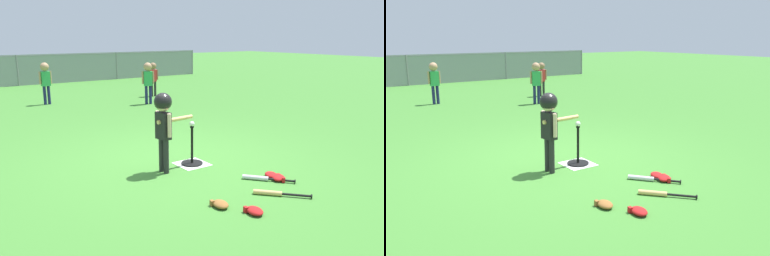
{
  "view_description": "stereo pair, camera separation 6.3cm",
  "coord_description": "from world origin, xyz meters",
  "views": [
    {
      "loc": [
        -3.07,
        -4.73,
        1.86
      ],
      "look_at": [
        0.08,
        -0.26,
        0.55
      ],
      "focal_mm": 36.3,
      "sensor_mm": 36.0,
      "label": 1
    },
    {
      "loc": [
        -3.02,
        -4.76,
        1.86
      ],
      "look_at": [
        0.08,
        -0.26,
        0.55
      ],
      "focal_mm": 36.3,
      "sensor_mm": 36.0,
      "label": 2
    }
  ],
  "objects": [
    {
      "name": "glove_outfield_drop",
      "position": [
        -0.52,
        -1.65,
        0.04
      ],
      "size": [
        0.2,
        0.25,
        0.07
      ],
      "color": "brown",
      "rests_on": "ground_plane"
    },
    {
      "name": "baseball_on_tee",
      "position": [
        0.08,
        -0.26,
        0.61
      ],
      "size": [
        0.07,
        0.07,
        0.07
      ],
      "primitive_type": "sphere",
      "color": "white",
      "rests_on": "batting_tee"
    },
    {
      "name": "fielder_deep_center",
      "position": [
        -0.25,
        6.2,
        0.74
      ],
      "size": [
        0.34,
        0.23,
        1.14
      ],
      "color": "#191E4C",
      "rests_on": "ground_plane"
    },
    {
      "name": "outfield_fence",
      "position": [
        0.0,
        10.94,
        0.62
      ],
      "size": [
        16.06,
        0.06,
        1.15
      ],
      "color": "slate",
      "rests_on": "ground_plane"
    },
    {
      "name": "spare_bat_wood",
      "position": [
        0.2,
        -1.77,
        0.03
      ],
      "size": [
        0.5,
        0.54,
        0.06
      ],
      "color": "#DBB266",
      "rests_on": "ground_plane"
    },
    {
      "name": "glove_by_plate",
      "position": [
        0.63,
        -1.33,
        0.04
      ],
      "size": [
        0.22,
        0.26,
        0.07
      ],
      "color": "#B21919",
      "rests_on": "ground_plane"
    },
    {
      "name": "fielder_near_left",
      "position": [
        2.88,
        5.8,
        0.67
      ],
      "size": [
        0.29,
        0.21,
        1.04
      ],
      "color": "#262626",
      "rests_on": "ground_plane"
    },
    {
      "name": "batter_child",
      "position": [
        -0.43,
        -0.32,
        0.79
      ],
      "size": [
        0.63,
        0.32,
        1.12
      ],
      "color": "#262626",
      "rests_on": "ground_plane"
    },
    {
      "name": "glove_near_bats",
      "position": [
        -0.32,
        -1.99,
        0.04
      ],
      "size": [
        0.2,
        0.25,
        0.07
      ],
      "color": "#B21919",
      "rests_on": "ground_plane"
    },
    {
      "name": "spare_bat_silver",
      "position": [
        0.44,
        -1.33,
        0.03
      ],
      "size": [
        0.48,
        0.56,
        0.06
      ],
      "color": "silver",
      "rests_on": "ground_plane"
    },
    {
      "name": "batting_tee",
      "position": [
        0.08,
        -0.26,
        0.08
      ],
      "size": [
        0.32,
        0.32,
        0.58
      ],
      "color": "black",
      "rests_on": "ground_plane"
    },
    {
      "name": "glove_tossed_aside",
      "position": [
        0.63,
        -1.46,
        0.04
      ],
      "size": [
        0.27,
        0.26,
        0.07
      ],
      "color": "#B21919",
      "rests_on": "ground_plane"
    },
    {
      "name": "fielder_deep_left",
      "position": [
        2.07,
        4.65,
        0.73
      ],
      "size": [
        0.32,
        0.23,
        1.14
      ],
      "color": "#191E4C",
      "rests_on": "ground_plane"
    },
    {
      "name": "home_plate",
      "position": [
        0.08,
        -0.26,
        0.0
      ],
      "size": [
        0.44,
        0.44,
        0.01
      ],
      "primitive_type": "cube",
      "color": "white",
      "rests_on": "ground_plane"
    },
    {
      "name": "ground_plane",
      "position": [
        0.0,
        0.0,
        0.0
      ],
      "size": [
        60.0,
        60.0,
        0.0
      ],
      "primitive_type": "plane",
      "color": "#3D7A2D"
    }
  ]
}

